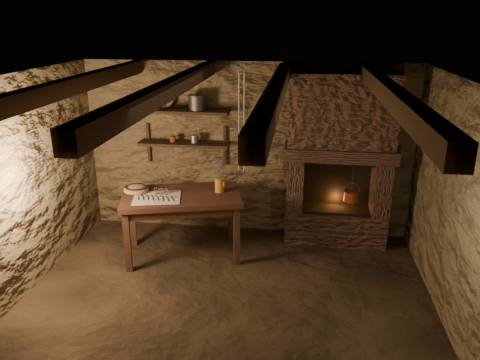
# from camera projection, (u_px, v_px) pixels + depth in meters

# --- Properties ---
(floor) EXTENTS (4.50, 4.50, 0.00)m
(floor) POSITION_uv_depth(u_px,v_px,m) (224.00, 307.00, 5.02)
(floor) COLOR black
(floor) RESTS_ON ground
(back_wall) EXTENTS (4.50, 0.04, 2.40)m
(back_wall) POSITION_uv_depth(u_px,v_px,m) (247.00, 150.00, 6.50)
(back_wall) COLOR #4A3B22
(back_wall) RESTS_ON floor
(front_wall) EXTENTS (4.50, 0.04, 2.40)m
(front_wall) POSITION_uv_depth(u_px,v_px,m) (166.00, 331.00, 2.75)
(front_wall) COLOR #4A3B22
(front_wall) RESTS_ON floor
(left_wall) EXTENTS (0.04, 4.00, 2.40)m
(left_wall) POSITION_uv_depth(u_px,v_px,m) (12.00, 193.00, 4.91)
(left_wall) COLOR #4A3B22
(left_wall) RESTS_ON floor
(right_wall) EXTENTS (0.04, 4.00, 2.40)m
(right_wall) POSITION_uv_depth(u_px,v_px,m) (461.00, 216.00, 4.34)
(right_wall) COLOR #4A3B22
(right_wall) RESTS_ON floor
(ceiling) EXTENTS (4.50, 4.00, 0.04)m
(ceiling) POSITION_uv_depth(u_px,v_px,m) (221.00, 81.00, 4.23)
(ceiling) COLOR black
(ceiling) RESTS_ON back_wall
(beam_far_left) EXTENTS (0.14, 3.95, 0.16)m
(beam_far_left) POSITION_uv_depth(u_px,v_px,m) (66.00, 88.00, 4.45)
(beam_far_left) COLOR black
(beam_far_left) RESTS_ON ceiling
(beam_mid_left) EXTENTS (0.14, 3.95, 0.16)m
(beam_mid_left) POSITION_uv_depth(u_px,v_px,m) (168.00, 90.00, 4.32)
(beam_mid_left) COLOR black
(beam_mid_left) RESTS_ON ceiling
(beam_mid_right) EXTENTS (0.14, 3.95, 0.16)m
(beam_mid_right) POSITION_uv_depth(u_px,v_px,m) (276.00, 92.00, 4.19)
(beam_mid_right) COLOR black
(beam_mid_right) RESTS_ON ceiling
(beam_far_right) EXTENTS (0.14, 3.95, 0.16)m
(beam_far_right) POSITION_uv_depth(u_px,v_px,m) (391.00, 94.00, 4.07)
(beam_far_right) COLOR black
(beam_far_right) RESTS_ON ceiling
(shelf_lower) EXTENTS (1.25, 0.30, 0.04)m
(shelf_lower) POSITION_uv_depth(u_px,v_px,m) (184.00, 144.00, 6.42)
(shelf_lower) COLOR black
(shelf_lower) RESTS_ON back_wall
(shelf_upper) EXTENTS (1.25, 0.30, 0.04)m
(shelf_upper) POSITION_uv_depth(u_px,v_px,m) (183.00, 111.00, 6.27)
(shelf_upper) COLOR black
(shelf_upper) RESTS_ON back_wall
(hearth) EXTENTS (1.43, 0.51, 2.30)m
(hearth) POSITION_uv_depth(u_px,v_px,m) (339.00, 156.00, 6.11)
(hearth) COLOR #38251C
(hearth) RESTS_ON floor
(work_table) EXTENTS (1.64, 1.19, 0.84)m
(work_table) POSITION_uv_depth(u_px,v_px,m) (182.00, 222.00, 5.99)
(work_table) COLOR #371E13
(work_table) RESTS_ON floor
(linen_cloth) EXTENTS (0.65, 0.57, 0.01)m
(linen_cloth) POSITION_uv_depth(u_px,v_px,m) (157.00, 198.00, 5.75)
(linen_cloth) COLOR beige
(linen_cloth) RESTS_ON work_table
(pewter_cutlery_row) EXTENTS (0.50, 0.28, 0.01)m
(pewter_cutlery_row) POSITION_uv_depth(u_px,v_px,m) (156.00, 197.00, 5.73)
(pewter_cutlery_row) COLOR gray
(pewter_cutlery_row) RESTS_ON linen_cloth
(drinking_glasses) EXTENTS (0.18, 0.06, 0.07)m
(drinking_glasses) POSITION_uv_depth(u_px,v_px,m) (161.00, 191.00, 5.83)
(drinking_glasses) COLOR silver
(drinking_glasses) RESTS_ON linen_cloth
(stoneware_jug) EXTENTS (0.15, 0.15, 0.42)m
(stoneware_jug) POSITION_uv_depth(u_px,v_px,m) (220.00, 178.00, 5.89)
(stoneware_jug) COLOR #B07422
(stoneware_jug) RESTS_ON work_table
(wooden_bowl) EXTENTS (0.38, 0.38, 0.11)m
(wooden_bowl) POSITION_uv_depth(u_px,v_px,m) (136.00, 189.00, 5.92)
(wooden_bowl) COLOR #90633E
(wooden_bowl) RESTS_ON work_table
(iron_stockpot) EXTENTS (0.31, 0.31, 0.18)m
(iron_stockpot) POSITION_uv_depth(u_px,v_px,m) (198.00, 103.00, 6.21)
(iron_stockpot) COLOR #302D2A
(iron_stockpot) RESTS_ON shelf_upper
(tin_pan) EXTENTS (0.27, 0.18, 0.25)m
(tin_pan) POSITION_uv_depth(u_px,v_px,m) (166.00, 99.00, 6.35)
(tin_pan) COLOR gray
(tin_pan) RESTS_ON shelf_upper
(small_kettle) EXTENTS (0.16, 0.13, 0.16)m
(small_kettle) POSITION_uv_depth(u_px,v_px,m) (195.00, 139.00, 6.38)
(small_kettle) COLOR gray
(small_kettle) RESTS_ON shelf_lower
(rusty_tin) EXTENTS (0.08, 0.08, 0.08)m
(rusty_tin) POSITION_uv_depth(u_px,v_px,m) (173.00, 139.00, 6.42)
(rusty_tin) COLOR #552711
(rusty_tin) RESTS_ON shelf_lower
(red_pot) EXTENTS (0.22, 0.20, 0.54)m
(red_pot) POSITION_uv_depth(u_px,v_px,m) (351.00, 196.00, 6.22)
(red_pot) COLOR maroon
(red_pot) RESTS_ON hearth
(hanging_ropes) EXTENTS (0.08, 0.08, 1.20)m
(hanging_ropes) POSITION_uv_depth(u_px,v_px,m) (242.00, 122.00, 5.40)
(hanging_ropes) COLOR tan
(hanging_ropes) RESTS_ON ceiling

